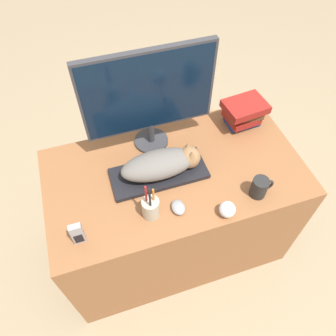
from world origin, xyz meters
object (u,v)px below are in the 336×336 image
computer_mouse (178,207)px  phone (77,234)px  cat (164,163)px  pen_cup (151,208)px  book_stack (244,113)px  monitor (149,95)px  keyboard (159,173)px  baseball (227,209)px  coffee_mug (260,187)px

computer_mouse → phone: 0.44m
computer_mouse → phone: size_ratio=0.64×
cat → pen_cup: pen_cup is taller
book_stack → pen_cup: bearing=-147.9°
cat → computer_mouse: cat is taller
computer_mouse → monitor: bearing=90.1°
keyboard → monitor: 0.37m
cat → phone: 0.49m
cat → pen_cup: (-0.12, -0.20, -0.02)m
keyboard → cat: size_ratio=1.19×
pen_cup → baseball: size_ratio=3.08×
cat → phone: (-0.44, -0.23, -0.02)m
monitor → phone: (-0.44, -0.44, -0.25)m
monitor → coffee_mug: monitor is taller
computer_mouse → book_stack: 0.65m
cat → coffee_mug: (0.38, -0.24, -0.03)m
baseball → phone: size_ratio=0.59×
phone → baseball: bearing=-6.3°
phone → book_stack: (0.95, 0.42, 0.02)m
keyboard → baseball: bearing=-53.3°
keyboard → computer_mouse: 0.21m
baseball → monitor: bearing=110.9°
keyboard → pen_cup: bearing=-116.0°
baseball → keyboard: bearing=126.7°
keyboard → monitor: (0.03, 0.22, 0.30)m
coffee_mug → baseball: (-0.18, -0.05, -0.01)m
book_stack → phone: bearing=-155.9°
keyboard → phone: 0.47m
keyboard → cat: (0.03, 0.00, 0.07)m
coffee_mug → book_stack: (0.13, 0.44, 0.03)m
monitor → pen_cup: (-0.12, -0.41, -0.26)m
monitor → book_stack: (0.51, -0.02, -0.23)m
cat → pen_cup: bearing=-121.9°
keyboard → cat: cat is taller
coffee_mug → baseball: size_ratio=1.48×
monitor → pen_cup: size_ratio=2.72×
keyboard → pen_cup: 0.22m
phone → book_stack: 1.04m
pen_cup → phone: size_ratio=1.82×
monitor → book_stack: size_ratio=2.69×
baseball → book_stack: bearing=57.8°
pen_cup → phone: 0.32m
cat → coffee_mug: 0.45m
baseball → computer_mouse: bearing=155.7°
keyboard → monitor: size_ratio=0.74×
cat → monitor: bearing=90.3°
keyboard → book_stack: (0.53, 0.20, 0.07)m
coffee_mug → baseball: bearing=-163.8°
monitor → cat: bearing=-89.7°
cat → computer_mouse: size_ratio=4.79×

